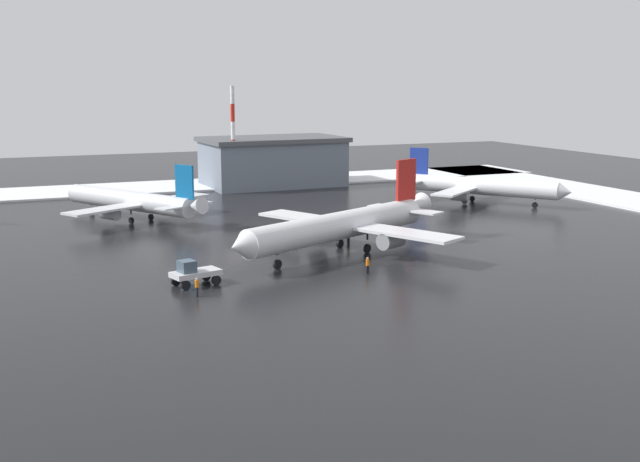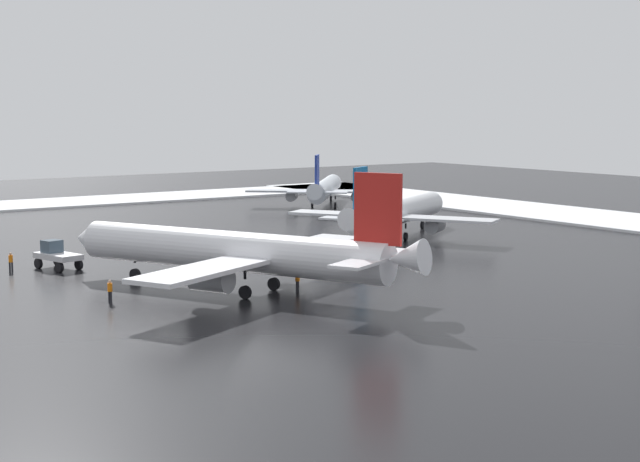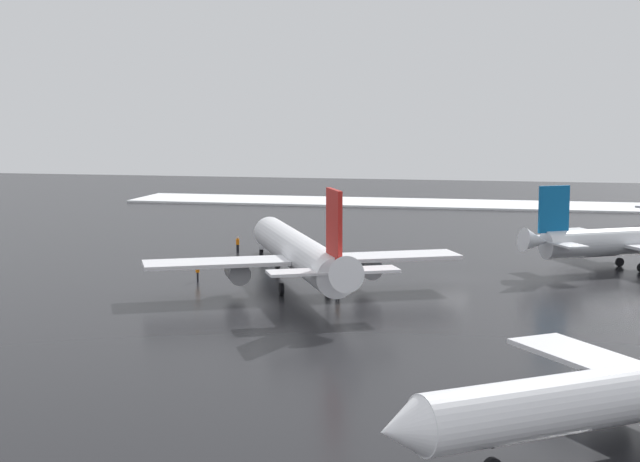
% 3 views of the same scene
% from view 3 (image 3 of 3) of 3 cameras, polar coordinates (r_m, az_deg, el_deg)
% --- Properties ---
extents(ground_plane, '(240.00, 240.00, 0.00)m').
position_cam_3_polar(ground_plane, '(90.64, 7.82, -2.72)').
color(ground_plane, black).
extents(snow_bank_right, '(14.00, 116.00, 0.33)m').
position_cam_3_polar(snow_bank_right, '(156.94, 9.73, 1.52)').
color(snow_bank_right, white).
rests_on(snow_bank_right, ground_plane).
extents(airplane_far_rear, '(30.30, 25.76, 9.61)m').
position_cam_3_polar(airplane_far_rear, '(83.62, -1.18, -1.29)').
color(airplane_far_rear, white).
rests_on(airplane_far_rear, ground_plane).
extents(pushback_tug, '(5.00, 3.26, 2.50)m').
position_cam_3_polar(pushback_tug, '(103.79, -2.89, -0.68)').
color(pushback_tug, silver).
rests_on(pushback_tug, ground_plane).
extents(ground_crew_beside_wing, '(0.36, 0.36, 1.71)m').
position_cam_3_polar(ground_crew_beside_wing, '(80.79, 1.03, -3.17)').
color(ground_crew_beside_wing, black).
rests_on(ground_crew_beside_wing, ground_plane).
extents(ground_crew_near_tug, '(0.36, 0.36, 1.71)m').
position_cam_3_polar(ground_crew_near_tug, '(88.33, -7.14, -2.33)').
color(ground_crew_near_tug, black).
rests_on(ground_crew_near_tug, ground_plane).
extents(ground_crew_by_nose_gear, '(0.36, 0.36, 1.71)m').
position_cam_3_polar(ground_crew_by_nose_gear, '(105.51, -4.81, -0.73)').
color(ground_crew_by_nose_gear, black).
rests_on(ground_crew_by_nose_gear, ground_plane).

